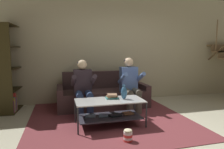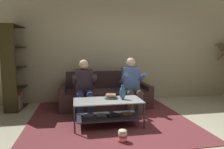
{
  "view_description": "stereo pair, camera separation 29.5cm",
  "coord_description": "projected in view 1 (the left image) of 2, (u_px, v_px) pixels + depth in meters",
  "views": [
    {
      "loc": [
        -1.64,
        -2.87,
        1.36
      ],
      "look_at": [
        -0.63,
        0.95,
        0.89
      ],
      "focal_mm": 32.0,
      "sensor_mm": 36.0,
      "label": 1
    },
    {
      "loc": [
        -1.35,
        -2.93,
        1.36
      ],
      "look_at": [
        -0.63,
        0.95,
        0.89
      ],
      "focal_mm": 32.0,
      "sensor_mm": 36.0,
      "label": 2
    }
  ],
  "objects": [
    {
      "name": "ground",
      "position": [
        163.0,
        133.0,
        3.33
      ],
      "size": [
        16.8,
        16.8,
        0.0
      ],
      "primitive_type": "plane",
      "color": "beige"
    },
    {
      "name": "back_partition",
      "position": [
        120.0,
        48.0,
        5.52
      ],
      "size": [
        8.4,
        0.12,
        2.9
      ],
      "primitive_type": "cube",
      "color": "#C5BB93",
      "rests_on": "ground"
    },
    {
      "name": "couch",
      "position": [
        103.0,
        95.0,
        4.89
      ],
      "size": [
        2.15,
        0.87,
        0.84
      ],
      "color": "#432E2E",
      "rests_on": "ground"
    },
    {
      "name": "person_seated_left",
      "position": [
        83.0,
        85.0,
        4.22
      ],
      "size": [
        0.5,
        0.58,
        1.17
      ],
      "color": "navy",
      "rests_on": "ground"
    },
    {
      "name": "person_seated_right",
      "position": [
        130.0,
        82.0,
        4.49
      ],
      "size": [
        0.5,
        0.58,
        1.21
      ],
      "color": "#524F43",
      "rests_on": "ground"
    },
    {
      "name": "coffee_table",
      "position": [
        110.0,
        109.0,
        3.62
      ],
      "size": [
        1.22,
        0.59,
        0.48
      ],
      "color": "#BBBCB8",
      "rests_on": "ground"
    },
    {
      "name": "area_rug",
      "position": [
        107.0,
        116.0,
        4.17
      ],
      "size": [
        3.09,
        3.23,
        0.01
      ],
      "color": "brown",
      "rests_on": "ground"
    },
    {
      "name": "vase",
      "position": [
        124.0,
        92.0,
        3.66
      ],
      "size": [
        0.11,
        0.11,
        0.26
      ],
      "color": "#305F8A",
      "rests_on": "coffee_table"
    },
    {
      "name": "book_stack",
      "position": [
        112.0,
        96.0,
        3.71
      ],
      "size": [
        0.24,
        0.21,
        0.08
      ],
      "color": "teal",
      "rests_on": "coffee_table"
    },
    {
      "name": "bookshelf",
      "position": [
        8.0,
        76.0,
        4.5
      ],
      "size": [
        0.38,
        0.98,
        1.93
      ],
      "color": "#332A12",
      "rests_on": "ground"
    },
    {
      "name": "popcorn_tub",
      "position": [
        128.0,
        135.0,
        2.99
      ],
      "size": [
        0.13,
        0.13,
        0.2
      ],
      "color": "red",
      "rests_on": "ground"
    }
  ]
}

